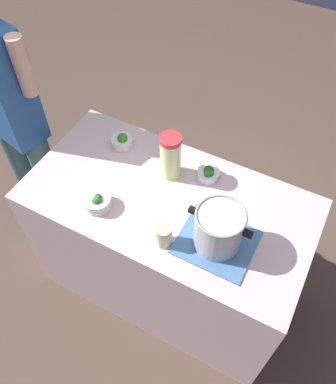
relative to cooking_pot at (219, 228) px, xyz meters
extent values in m
plane|color=brown|center=(0.30, -0.11, -1.00)|extent=(8.00, 8.00, 0.00)
cube|color=beige|center=(0.30, -0.11, -0.56)|extent=(1.39, 0.72, 0.88)
cube|color=teal|center=(0.00, 0.00, -0.11)|extent=(0.33, 0.29, 0.01)
cylinder|color=#B7B7BC|center=(0.00, 0.00, -0.01)|extent=(0.21, 0.21, 0.20)
torus|color=#99999E|center=(0.00, 0.00, 0.09)|extent=(0.21, 0.21, 0.01)
cube|color=black|center=(-0.12, 0.00, 0.05)|extent=(0.04, 0.02, 0.02)
cube|color=black|center=(0.12, 0.00, 0.05)|extent=(0.04, 0.02, 0.02)
cylinder|color=#E9F29C|center=(0.37, -0.26, 0.00)|extent=(0.10, 0.10, 0.22)
cylinder|color=red|center=(0.37, -0.26, 0.12)|extent=(0.11, 0.11, 0.02)
ellipsoid|color=yellow|center=(0.38, -0.26, 0.02)|extent=(0.04, 0.04, 0.01)
cylinder|color=beige|center=(0.21, 0.11, -0.06)|extent=(0.08, 0.08, 0.10)
cylinder|color=#B2AD99|center=(0.21, 0.11, -0.01)|extent=(0.08, 0.08, 0.01)
cylinder|color=silver|center=(0.19, -0.33, -0.09)|extent=(0.11, 0.11, 0.04)
ellipsoid|color=#337922|center=(0.18, -0.31, -0.07)|extent=(0.04, 0.04, 0.04)
ellipsoid|color=#22641A|center=(0.19, -0.33, -0.07)|extent=(0.05, 0.05, 0.06)
ellipsoid|color=#3D7635|center=(0.18, -0.32, -0.07)|extent=(0.04, 0.04, 0.05)
cylinder|color=silver|center=(0.57, 0.08, -0.09)|extent=(0.13, 0.13, 0.05)
ellipsoid|color=#366726|center=(0.57, 0.07, -0.06)|extent=(0.04, 0.04, 0.04)
ellipsoid|color=#3A7A35|center=(0.56, 0.09, -0.06)|extent=(0.05, 0.05, 0.05)
cylinder|color=silver|center=(0.68, -0.32, -0.09)|extent=(0.11, 0.11, 0.05)
ellipsoid|color=#256421|center=(0.68, -0.32, -0.06)|extent=(0.04, 0.04, 0.04)
ellipsoid|color=#368220|center=(0.67, -0.31, -0.05)|extent=(0.05, 0.05, 0.06)
ellipsoid|color=#23682D|center=(0.67, -0.32, -0.06)|extent=(0.04, 0.04, 0.05)
cylinder|color=#36575D|center=(1.21, -0.19, -0.59)|extent=(0.14, 0.14, 0.81)
cylinder|color=#36575D|center=(1.41, -0.19, -0.59)|extent=(0.14, 0.14, 0.81)
cube|color=#285088|center=(1.31, -0.19, 0.14)|extent=(0.38, 0.27, 0.65)
cylinder|color=#DCA38D|center=(1.10, -0.19, 0.31)|extent=(0.08, 0.08, 0.30)
camera|label=1|loc=(-0.24, 0.90, 1.40)|focal=37.27mm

